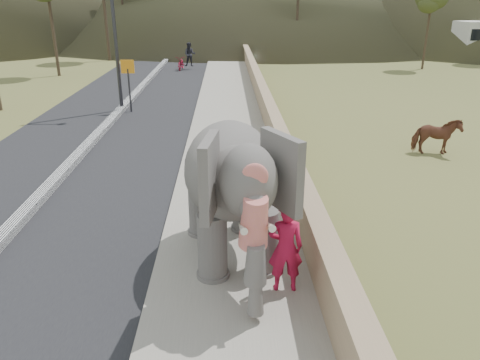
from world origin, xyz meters
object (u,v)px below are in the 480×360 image
object	(u,v)px
cow	(436,136)
elephant_and_man	(231,188)
motorcyclist	(185,59)
lamppost	(119,1)

from	to	relation	value
cow	elephant_and_man	xyz separation A→B (m)	(-7.04, -6.62, 0.92)
elephant_and_man	motorcyclist	distance (m)	26.94
elephant_and_man	motorcyclist	size ratio (longest dim) A/B	2.13
lamppost	cow	world-z (taller)	lamppost
lamppost	cow	size ratio (longest dim) A/B	5.31
lamppost	cow	bearing A→B (deg)	-30.50
lamppost	elephant_and_man	world-z (taller)	lamppost
cow	lamppost	bearing A→B (deg)	66.14
lamppost	cow	xyz separation A→B (m)	(11.75, -6.92, -4.24)
lamppost	motorcyclist	xyz separation A→B (m)	(1.64, 13.22, -4.11)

